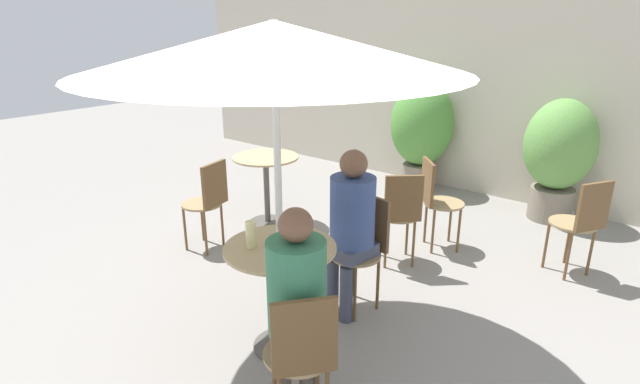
% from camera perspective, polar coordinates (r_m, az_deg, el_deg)
% --- Properties ---
extents(ground_plane, '(20.00, 20.00, 0.00)m').
position_cam_1_polar(ground_plane, '(3.42, -4.52, -18.18)').
color(ground_plane, gray).
extents(storefront_wall, '(10.00, 0.06, 3.00)m').
position_cam_1_polar(storefront_wall, '(6.19, 21.20, 12.75)').
color(storefront_wall, beige).
rests_on(storefront_wall, ground_plane).
extents(cafe_table_near, '(0.71, 0.71, 0.73)m').
position_cam_1_polar(cafe_table_near, '(3.22, -4.51, -9.16)').
color(cafe_table_near, '#514C47').
rests_on(cafe_table_near, ground_plane).
extents(cafe_table_far, '(0.68, 0.68, 0.73)m').
position_cam_1_polar(cafe_table_far, '(5.20, -6.17, 2.03)').
color(cafe_table_far, '#514C47').
rests_on(cafe_table_far, ground_plane).
extents(bistro_chair_0, '(0.43, 0.43, 0.86)m').
position_cam_1_polar(bistro_chair_0, '(2.59, -2.10, -17.70)').
color(bistro_chair_0, '#997F56').
rests_on(bistro_chair_0, ground_plane).
extents(bistro_chair_1, '(0.37, 0.39, 0.86)m').
position_cam_1_polar(bistro_chair_1, '(3.69, 5.01, -5.70)').
color(bistro_chair_1, '#997F56').
rests_on(bistro_chair_1, ground_plane).
extents(bistro_chair_2, '(0.43, 0.43, 0.86)m').
position_cam_1_polar(bistro_chair_2, '(4.72, 13.06, -0.42)').
color(bistro_chair_2, '#997F56').
rests_on(bistro_chair_2, ground_plane).
extents(bistro_chair_3, '(0.40, 0.38, 0.86)m').
position_cam_1_polar(bistro_chair_3, '(4.67, -12.63, -0.61)').
color(bistro_chair_3, '#997F56').
rests_on(bistro_chair_3, ground_plane).
extents(bistro_chair_4, '(0.43, 0.43, 0.86)m').
position_cam_1_polar(bistro_chair_4, '(4.31, 9.19, -2.08)').
color(bistro_chair_4, '#997F56').
rests_on(bistro_chair_4, ground_plane).
extents(bistro_chair_5, '(0.43, 0.42, 0.86)m').
position_cam_1_polar(bistro_chair_5, '(4.61, 27.79, -2.72)').
color(bistro_chair_5, '#997F56').
rests_on(bistro_chair_5, ground_plane).
extents(seated_person_0, '(0.38, 0.38, 1.24)m').
position_cam_1_polar(seated_person_0, '(2.58, -2.70, -12.09)').
color(seated_person_0, brown).
rests_on(seated_person_0, ground_plane).
extents(seated_person_1, '(0.32, 0.35, 1.24)m').
position_cam_1_polar(seated_person_1, '(3.51, 3.57, -3.16)').
color(seated_person_1, '#42475B').
rests_on(seated_person_1, ground_plane).
extents(beer_glass_0, '(0.06, 0.06, 0.14)m').
position_cam_1_polar(beer_glass_0, '(3.10, -1.34, -4.99)').
color(beer_glass_0, silver).
rests_on(beer_glass_0, cafe_table_near).
extents(beer_glass_1, '(0.06, 0.06, 0.17)m').
position_cam_1_polar(beer_glass_1, '(3.11, -7.92, -4.82)').
color(beer_glass_1, beige).
rests_on(beer_glass_1, cafe_table_near).
extents(potted_plant_0, '(0.77, 0.77, 1.35)m').
position_cam_1_polar(potted_plant_0, '(6.35, 11.54, 7.14)').
color(potted_plant_0, slate).
rests_on(potted_plant_0, ground_plane).
extents(potted_plant_1, '(0.72, 0.72, 1.30)m').
position_cam_1_polar(potted_plant_1, '(5.79, 25.64, 4.12)').
color(potted_plant_1, slate).
rests_on(potted_plant_1, ground_plane).
extents(umbrella, '(2.17, 2.17, 2.07)m').
position_cam_1_polar(umbrella, '(2.83, -5.27, 16.14)').
color(umbrella, silver).
rests_on(umbrella, ground_plane).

